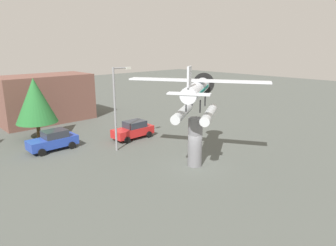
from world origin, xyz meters
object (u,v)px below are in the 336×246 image
object	(u,v)px
tree_east	(35,101)
car_far_red	(133,130)
floatplane_monument	(196,96)
car_mid_blue	(53,140)
storefront_building	(45,98)
display_pedestal	(195,142)
streetlight_primary	(117,103)

from	to	relation	value
tree_east	car_far_red	bearing A→B (deg)	-42.69
floatplane_monument	car_mid_blue	distance (m)	13.59
car_mid_blue	storefront_building	size ratio (longest dim) A/B	0.40
car_far_red	car_mid_blue	bearing A→B (deg)	-16.77
floatplane_monument	storefront_building	size ratio (longest dim) A/B	0.90
floatplane_monument	storefront_building	xyz separation A→B (m)	(-2.64, 21.93, -2.63)
floatplane_monument	car_far_red	distance (m)	9.98
display_pedestal	car_mid_blue	bearing A→B (deg)	120.02
display_pedestal	car_far_red	distance (m)	9.00
display_pedestal	floatplane_monument	bearing A→B (deg)	31.42
streetlight_primary	tree_east	world-z (taller)	streetlight_primary
floatplane_monument	car_far_red	xyz separation A→B (m)	(0.72, 8.84, -4.57)
tree_east	floatplane_monument	bearing A→B (deg)	-67.82
display_pedestal	floatplane_monument	distance (m)	3.56
storefront_building	tree_east	world-z (taller)	tree_east
streetlight_primary	car_mid_blue	bearing A→B (deg)	135.90
floatplane_monument	tree_east	distance (m)	16.52
car_far_red	tree_east	distance (m)	9.88
floatplane_monument	streetlight_primary	distance (m)	7.45
floatplane_monument	streetlight_primary	xyz separation A→B (m)	(-2.35, 6.98, -1.18)
floatplane_monument	car_far_red	bearing A→B (deg)	53.94
car_mid_blue	display_pedestal	bearing A→B (deg)	120.02
car_mid_blue	car_far_red	distance (m)	7.56
floatplane_monument	streetlight_primary	world-z (taller)	floatplane_monument
display_pedestal	car_far_red	size ratio (longest dim) A/B	0.90
car_mid_blue	tree_east	size ratio (longest dim) A/B	0.70
floatplane_monument	car_mid_blue	size ratio (longest dim) A/B	2.25
car_mid_blue	tree_east	world-z (taller)	tree_east
display_pedestal	floatplane_monument	world-z (taller)	floatplane_monument
car_far_red	streetlight_primary	bearing A→B (deg)	31.27
display_pedestal	car_mid_blue	xyz separation A→B (m)	(-6.41, 11.09, -1.01)
streetlight_primary	car_far_red	bearing A→B (deg)	31.27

